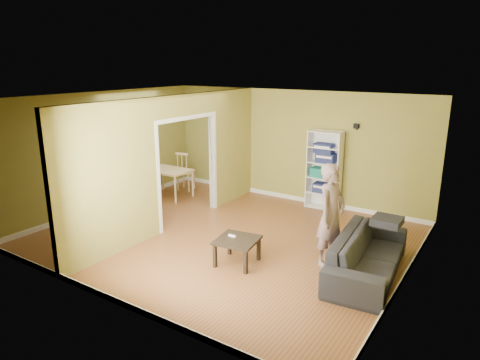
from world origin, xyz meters
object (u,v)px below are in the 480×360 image
dining_table (168,172)px  chair_near (149,183)px  bookshelf (325,170)px  sofa (368,249)px  chair_left (147,173)px  chair_far (186,171)px  person (331,206)px  coffee_table (237,243)px

dining_table → chair_near: size_ratio=1.12×
bookshelf → sofa: bearing=-55.3°
bookshelf → chair_left: bearing=-164.0°
chair_left → chair_near: bearing=54.1°
bookshelf → chair_far: 3.60m
sofa → chair_left: bearing=71.9°
chair_left → person: bearing=82.4°
dining_table → chair_near: bearing=-90.5°
bookshelf → chair_near: size_ratio=1.80×
coffee_table → dining_table: (-3.43, 2.13, 0.24)m
sofa → chair_near: bearing=77.3°
chair_far → dining_table: bearing=79.5°
person → coffee_table: (-1.25, -0.83, -0.62)m
bookshelf → chair_left: (-4.29, -1.23, -0.41)m
coffee_table → dining_table: bearing=148.2°
sofa → chair_far: chair_far is taller
chair_left → chair_far: 0.98m
person → chair_near: 4.76m
bookshelf → dining_table: bearing=-159.9°
coffee_table → chair_left: chair_left is taller
chair_near → chair_far: chair_far is taller
chair_near → person: bearing=-21.8°
person → chair_left: person is taller
chair_left → bookshelf: bearing=112.4°
person → bookshelf: (-1.16, 2.58, -0.11)m
person → chair_near: bearing=90.1°
sofa → person: size_ratio=1.14×
coffee_table → person: bearing=33.5°
person → dining_table: 4.87m
chair_near → bookshelf: bearing=14.9°
chair_far → chair_near: bearing=78.7°
person → chair_far: (-4.70, 1.98, -0.48)m
person → chair_far: bearing=75.3°
chair_left → chair_far: chair_far is taller
dining_table → chair_far: 0.68m
bookshelf → coffee_table: (-0.09, -3.41, -0.52)m
chair_left → sofa: bearing=83.6°
sofa → chair_left: chair_left is taller
dining_table → chair_near: chair_near is taller
chair_left → chair_far: bearing=136.0°
chair_left → dining_table: bearing=92.5°
chair_far → sofa: bearing=147.7°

